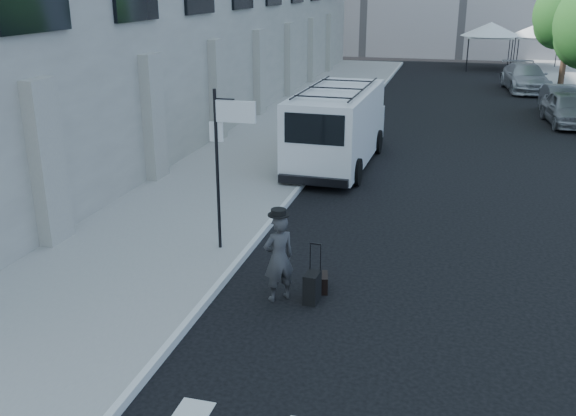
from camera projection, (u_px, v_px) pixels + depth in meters
The scene contains 13 objects.
ground at pixel (299, 343), 10.73m from camera, with size 120.00×120.00×0.00m, color black.
sidewalk_left at pixel (292, 128), 26.32m from camera, with size 4.50×48.00×0.15m, color gray.
sign_pole at pixel (227, 137), 13.34m from camera, with size 1.03×0.07×3.50m.
tree_far at pixel (567, 17), 34.18m from camera, with size 3.80×3.83×6.03m.
tent_left at pixel (491, 29), 43.51m from camera, with size 4.00×4.00×3.20m.
tent_right at pixel (540, 30), 43.19m from camera, with size 4.00×4.00×3.20m.
businessman at pixel (279, 258), 11.93m from camera, with size 0.62×0.41×1.69m, color #373739.
briefcase at pixel (325, 283), 12.49m from camera, with size 0.12×0.44×0.34m, color black.
suitcase at pixel (312, 287), 12.01m from camera, with size 0.28×0.42×1.13m.
cargo_van at pixel (338, 126), 20.90m from camera, with size 2.49×6.66×2.47m.
parked_car_a at pixel (568, 109), 27.00m from camera, with size 1.62×4.03×1.37m, color gray.
parked_car_b at pixel (563, 101), 28.82m from camera, with size 1.42×4.07×1.34m, color #57595E.
parked_car_c at pixel (525, 78), 35.50m from camera, with size 2.08×5.12×1.49m, color #A1A4A9.
Camera 1 is at (2.22, -9.11, 5.68)m, focal length 40.00 mm.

